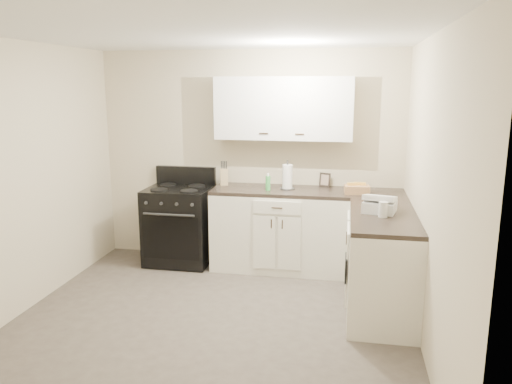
% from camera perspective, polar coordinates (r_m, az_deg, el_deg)
% --- Properties ---
extents(floor, '(3.60, 3.60, 0.00)m').
position_cam_1_polar(floor, '(4.66, -5.17, -14.69)').
color(floor, '#473F38').
rests_on(floor, ground).
extents(ceiling, '(3.60, 3.60, 0.00)m').
position_cam_1_polar(ceiling, '(4.18, -5.86, 17.60)').
color(ceiling, white).
rests_on(ceiling, wall_back).
extents(wall_back, '(3.60, 0.00, 3.60)m').
position_cam_1_polar(wall_back, '(5.97, -0.76, 3.97)').
color(wall_back, beige).
rests_on(wall_back, ground).
extents(wall_right, '(0.00, 3.60, 3.60)m').
position_cam_1_polar(wall_right, '(4.14, 19.25, -0.38)').
color(wall_right, beige).
rests_on(wall_right, ground).
extents(wall_left, '(0.00, 3.60, 3.60)m').
position_cam_1_polar(wall_left, '(5.04, -25.59, 1.25)').
color(wall_left, beige).
rests_on(wall_left, ground).
extents(wall_front, '(3.60, 0.00, 3.60)m').
position_cam_1_polar(wall_front, '(2.62, -16.39, -7.24)').
color(wall_front, beige).
rests_on(wall_front, ground).
extents(base_cabinets_back, '(1.55, 0.60, 0.90)m').
position_cam_1_polar(base_cabinets_back, '(5.78, 2.82, -4.44)').
color(base_cabinets_back, silver).
rests_on(base_cabinets_back, floor).
extents(base_cabinets_right, '(0.60, 1.90, 0.90)m').
position_cam_1_polar(base_cabinets_right, '(5.13, 13.90, -6.97)').
color(base_cabinets_right, silver).
rests_on(base_cabinets_right, floor).
extents(countertop_back, '(1.55, 0.60, 0.04)m').
position_cam_1_polar(countertop_back, '(5.67, 2.87, 0.12)').
color(countertop_back, black).
rests_on(countertop_back, base_cabinets_back).
extents(countertop_right, '(0.60, 1.90, 0.04)m').
position_cam_1_polar(countertop_right, '(5.00, 14.17, -1.87)').
color(countertop_right, black).
rests_on(countertop_right, base_cabinets_right).
extents(upper_cabinets, '(1.55, 0.30, 0.70)m').
position_cam_1_polar(upper_cabinets, '(5.70, 3.18, 9.52)').
color(upper_cabinets, silver).
rests_on(upper_cabinets, wall_back).
extents(stove, '(0.75, 0.64, 0.90)m').
position_cam_1_polar(stove, '(6.03, -8.74, -3.77)').
color(stove, black).
rests_on(stove, floor).
extents(knife_block, '(0.11, 0.10, 0.20)m').
position_cam_1_polar(knife_block, '(5.89, -3.67, 1.74)').
color(knife_block, tan).
rests_on(knife_block, countertop_back).
extents(paper_towel, '(0.15, 0.15, 0.28)m').
position_cam_1_polar(paper_towel, '(5.66, 3.60, 1.74)').
color(paper_towel, white).
rests_on(paper_towel, countertop_back).
extents(soap_bottle, '(0.07, 0.07, 0.16)m').
position_cam_1_polar(soap_bottle, '(5.58, 1.38, 1.01)').
color(soap_bottle, green).
rests_on(soap_bottle, countertop_back).
extents(picture_frame, '(0.13, 0.08, 0.16)m').
position_cam_1_polar(picture_frame, '(5.85, 7.87, 1.40)').
color(picture_frame, black).
rests_on(picture_frame, countertop_back).
extents(wicker_basket, '(0.28, 0.20, 0.09)m').
position_cam_1_polar(wicker_basket, '(5.54, 11.45, 0.29)').
color(wicker_basket, '#AB7E50').
rests_on(wicker_basket, countertop_right).
extents(countertop_grill, '(0.34, 0.32, 0.10)m').
position_cam_1_polar(countertop_grill, '(4.77, 13.94, -1.64)').
color(countertop_grill, white).
rests_on(countertop_grill, countertop_right).
extents(glass_jar, '(0.11, 0.11, 0.14)m').
position_cam_1_polar(glass_jar, '(4.60, 14.33, -1.94)').
color(glass_jar, silver).
rests_on(glass_jar, countertop_right).
extents(oven_mitt_near, '(0.02, 0.13, 0.23)m').
position_cam_1_polar(oven_mitt_near, '(4.65, 10.23, -8.75)').
color(oven_mitt_near, black).
rests_on(oven_mitt_near, base_cabinets_right).
extents(oven_mitt_far, '(0.02, 0.13, 0.23)m').
position_cam_1_polar(oven_mitt_far, '(4.74, 10.24, -8.33)').
color(oven_mitt_far, black).
rests_on(oven_mitt_far, base_cabinets_right).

